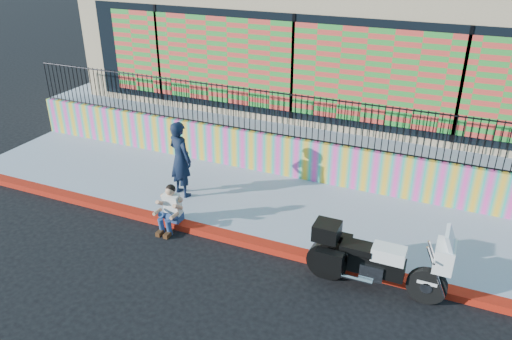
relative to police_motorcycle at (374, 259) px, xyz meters
The scene contains 10 objects.
ground 3.40m from the police_motorcycle, behind, with size 90.00×90.00×0.00m, color black.
red_curb 3.39m from the police_motorcycle, behind, with size 16.00×0.30×0.15m, color #9E1E0B.
sidewalk 3.92m from the police_motorcycle, 148.70° to the left, with size 16.00×3.00×0.15m, color #98A0B7.
mural_wall 4.90m from the police_motorcycle, 132.51° to the left, with size 16.00×0.20×1.10m, color #FF43B0.
metal_fence 5.04m from the police_motorcycle, 132.51° to the left, with size 15.80×0.04×1.20m, color black, non-canonical shape.
elevated_platform 9.32m from the police_motorcycle, 110.82° to the left, with size 16.00×10.00×1.25m, color #98A0B7.
storefront_building 9.48m from the police_motorcycle, 111.31° to the left, with size 14.00×8.06×4.00m.
police_motorcycle is the anchor object (origin of this frame).
police_officer 5.35m from the police_motorcycle, 163.13° to the left, with size 0.70×0.46×1.93m, color black.
seated_man 4.62m from the police_motorcycle, behind, with size 0.54×0.71×1.06m.
Camera 1 is at (4.36, -8.20, 6.20)m, focal length 35.00 mm.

